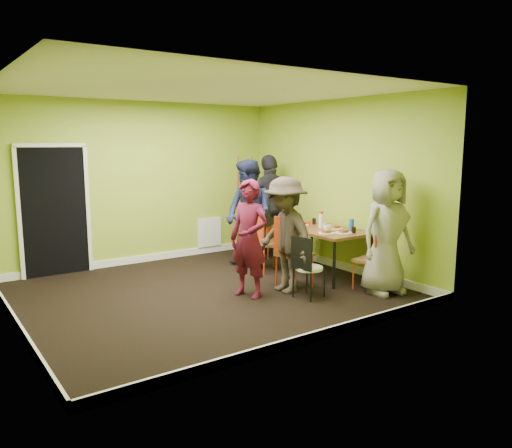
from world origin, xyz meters
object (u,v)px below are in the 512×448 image
at_px(chair_back_end, 274,220).
at_px(orange_bottle, 309,224).
at_px(blue_bottle, 352,225).
at_px(person_left_near, 285,235).
at_px(person_back_end, 270,206).
at_px(dining_table, 322,232).
at_px(person_front_end, 387,232).
at_px(chair_left_far, 265,238).
at_px(easel, 251,205).
at_px(chair_bentwood, 306,264).
at_px(chair_left_near, 290,248).
at_px(person_left_far, 249,215).
at_px(thermos, 321,221).
at_px(person_standing, 249,239).
at_px(chair_front_end, 374,255).

relative_size(chair_back_end, orange_bottle, 11.89).
distance_m(blue_bottle, person_left_near, 1.30).
bearing_deg(orange_bottle, blue_bottle, -65.14).
distance_m(person_left_near, person_back_end, 2.26).
relative_size(dining_table, person_front_end, 0.86).
xyz_separation_m(chair_left_far, easel, (0.63, 1.31, 0.36)).
height_order(dining_table, chair_bentwood, chair_bentwood).
height_order(chair_left_near, person_left_far, person_left_far).
relative_size(blue_bottle, person_left_far, 0.10).
height_order(thermos, person_front_end, person_front_end).
distance_m(person_standing, person_left_far, 1.51).
bearing_deg(person_standing, blue_bottle, 65.59).
bearing_deg(person_back_end, person_standing, 46.33).
xyz_separation_m(chair_left_far, person_back_end, (0.75, 0.86, 0.37)).
xyz_separation_m(chair_bentwood, thermos, (1.06, 0.89, 0.39)).
xyz_separation_m(orange_bottle, person_back_end, (0.16, 1.29, 0.15)).
relative_size(chair_left_near, person_standing, 0.65).
bearing_deg(thermos, dining_table, -119.11).
height_order(chair_bentwood, easel, easel).
bearing_deg(blue_bottle, person_front_end, -102.39).
bearing_deg(blue_bottle, orange_bottle, 114.86).
bearing_deg(easel, chair_left_near, -110.97).
bearing_deg(orange_bottle, chair_left_far, 143.99).
xyz_separation_m(dining_table, easel, (-0.01, 2.00, 0.23)).
bearing_deg(person_left_near, easel, 157.84).
height_order(chair_front_end, person_left_near, person_left_near).
height_order(thermos, person_left_near, person_left_near).
bearing_deg(person_front_end, chair_left_near, 141.16).
bearing_deg(person_left_far, person_back_end, 118.92).
height_order(chair_bentwood, person_front_end, person_front_end).
bearing_deg(thermos, blue_bottle, -67.06).
relative_size(dining_table, chair_back_end, 1.53).
height_order(person_left_far, person_back_end, person_back_end).
relative_size(chair_left_far, person_front_end, 0.58).
xyz_separation_m(person_left_far, person_left_near, (-0.30, -1.36, -0.10)).
bearing_deg(blue_bottle, person_standing, 176.33).
bearing_deg(person_left_near, chair_left_near, 118.90).
bearing_deg(easel, person_front_end, -88.79).
height_order(thermos, orange_bottle, thermos).
distance_m(thermos, person_left_near, 1.20).
xyz_separation_m(blue_bottle, person_front_end, (-0.19, -0.85, 0.03)).
bearing_deg(dining_table, easel, 90.15).
bearing_deg(easel, person_left_near, -113.67).
xyz_separation_m(blue_bottle, person_left_near, (-1.30, 0.00, -0.02)).
relative_size(easel, person_front_end, 1.08).
bearing_deg(chair_back_end, chair_bentwood, 49.37).
height_order(chair_left_near, person_left_near, person_left_near).
distance_m(chair_left_near, chair_bentwood, 0.53).
height_order(dining_table, chair_back_end, chair_back_end).
xyz_separation_m(person_standing, person_left_far, (0.84, 1.25, 0.11)).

